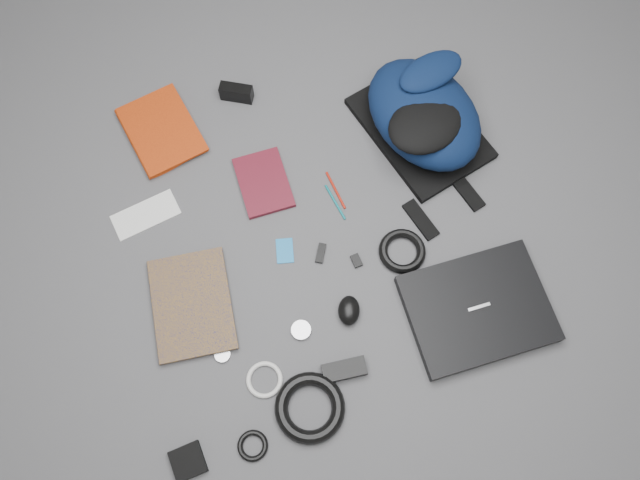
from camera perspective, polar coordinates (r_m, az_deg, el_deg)
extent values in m
plane|color=#4F4F51|center=(1.80, 0.00, -0.22)|extent=(4.00, 4.00, 0.00)
cube|color=black|center=(1.78, 14.20, -6.10)|extent=(0.40, 0.32, 0.04)
imported|color=#972808|center=(2.00, -16.84, 8.32)|extent=(0.27, 0.31, 0.03)
imported|color=#AD760C|center=(1.79, -15.01, -6.42)|extent=(0.22, 0.30, 0.02)
cube|color=silver|center=(1.90, -15.66, 2.23)|extent=(0.21, 0.13, 0.00)
cube|color=#460D17|center=(1.87, -5.19, 5.24)|extent=(0.16, 0.21, 0.02)
cube|color=black|center=(2.01, -7.65, 13.21)|extent=(0.11, 0.07, 0.06)
cylinder|color=silver|center=(1.89, -4.61, 6.12)|extent=(0.09, 0.09, 0.00)
cylinder|color=#0C6A71|center=(1.84, 1.40, 3.48)|extent=(0.04, 0.12, 0.01)
cylinder|color=#AC1C0D|center=(1.86, 1.44, 4.57)|extent=(0.03, 0.13, 0.01)
cube|color=#1872B6|center=(1.79, -3.24, -0.99)|extent=(0.06, 0.08, 0.00)
cube|color=black|center=(1.78, 0.07, -1.21)|extent=(0.04, 0.06, 0.01)
cube|color=black|center=(1.78, 3.35, -1.90)|extent=(0.03, 0.04, 0.01)
ellipsoid|color=black|center=(1.72, 2.66, -6.45)|extent=(0.08, 0.10, 0.04)
cylinder|color=#A8A8AA|center=(1.73, -8.90, -10.31)|extent=(0.05, 0.05, 0.01)
cylinder|color=#A6A6A8|center=(1.72, -1.74, -8.24)|extent=(0.06, 0.06, 0.01)
torus|color=black|center=(1.79, 7.52, -1.01)|extent=(0.17, 0.17, 0.03)
cube|color=black|center=(1.70, 2.23, -11.77)|extent=(0.12, 0.05, 0.03)
torus|color=black|center=(1.68, -0.94, -15.07)|extent=(0.20, 0.20, 0.04)
cube|color=black|center=(1.72, -11.98, -19.21)|extent=(0.09, 0.09, 0.02)
torus|color=black|center=(1.69, -6.17, -18.20)|extent=(0.10, 0.10, 0.01)
torus|color=silver|center=(1.71, -5.10, -12.60)|extent=(0.11, 0.11, 0.01)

